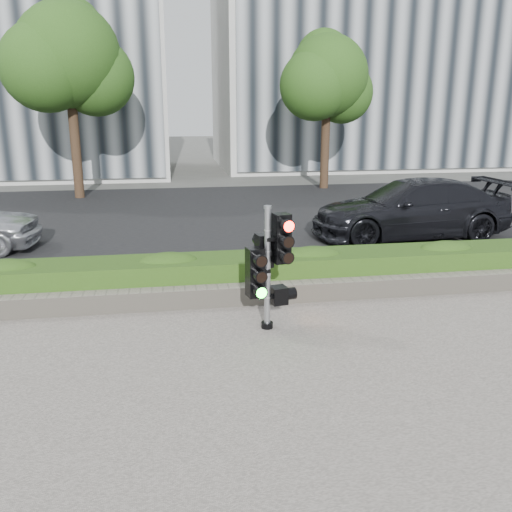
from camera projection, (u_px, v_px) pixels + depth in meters
ground at (257, 351)px, 7.74m from camera, size 120.00×120.00×0.00m
sidewalk at (298, 458)px, 5.36m from camera, size 16.00×11.00×0.03m
road at (206, 216)px, 17.25m from camera, size 60.00×13.00×0.02m
curb at (231, 280)px, 10.72m from camera, size 60.00×0.25×0.12m
stone_wall at (239, 295)px, 9.50m from camera, size 12.00×0.32×0.34m
hedge at (234, 274)px, 10.07m from camera, size 12.00×1.00×0.68m
building_right at (372, 61)px, 31.65m from camera, size 18.00×10.00×12.00m
tree_left at (68, 59)px, 19.55m from camera, size 4.61×4.03×7.34m
tree_right at (327, 79)px, 22.21m from camera, size 4.10×3.58×6.53m
traffic_signal at (268, 261)px, 8.25m from camera, size 0.70×0.57×1.94m
car_dark at (410, 209)px, 14.34m from camera, size 5.33×2.32×1.53m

